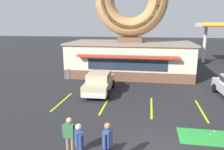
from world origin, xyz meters
TOP-DOWN VIEW (x-y plane):
  - donut_shop_building at (-2.39, 13.94)m, footprint 12.30×6.75m
  - mini_donut_mid_left at (2.84, 2.19)m, footprint 0.13×0.13m
  - golf_ball at (2.57, 1.84)m, footprint 0.04×0.04m
  - car_champagne at (-4.12, 7.42)m, footprint 2.11×4.62m
  - pedestrian_blue_sweater_man at (-1.79, -1.29)m, footprint 0.32×0.58m
  - pedestrian_hooded_kid at (-2.79, -1.51)m, footprint 0.40×0.53m
  - pedestrian_leather_jacket_man at (-3.39, -0.83)m, footprint 0.60×0.24m
  - trash_bin at (-7.95, 11.22)m, footprint 0.57×0.57m
  - parking_stripe_far_left at (-6.17, 5.00)m, footprint 0.12×3.60m
  - parking_stripe_left at (-3.17, 5.00)m, footprint 0.12×3.60m
  - parking_stripe_mid_left at (-0.17, 5.00)m, footprint 0.12×3.60m
  - parking_stripe_centre at (2.83, 5.00)m, footprint 0.12×3.60m

SIDE VIEW (x-z plane):
  - parking_stripe_far_left at x=-6.17m, z-range 0.00..0.01m
  - parking_stripe_left at x=-3.17m, z-range 0.00..0.01m
  - parking_stripe_mid_left at x=-0.17m, z-range 0.00..0.01m
  - parking_stripe_centre at x=2.83m, z-range 0.00..0.01m
  - mini_donut_mid_left at x=2.84m, z-range 0.03..0.07m
  - golf_ball at x=2.57m, z-range 0.03..0.07m
  - trash_bin at x=-7.95m, z-range 0.01..0.99m
  - car_champagne at x=-4.12m, z-range 0.07..1.67m
  - pedestrian_leather_jacket_man at x=-3.39m, z-range 0.09..1.72m
  - pedestrian_hooded_kid at x=-2.79m, z-range 0.10..1.85m
  - pedestrian_blue_sweater_man at x=-1.79m, z-range 0.10..1.86m
  - donut_shop_building at x=-2.39m, z-range -1.74..9.22m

